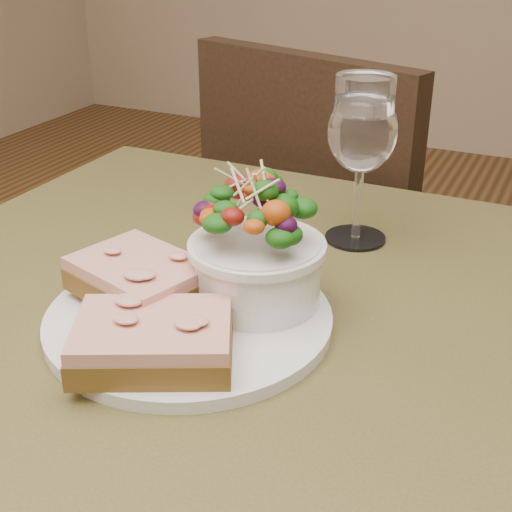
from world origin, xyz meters
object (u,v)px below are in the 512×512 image
at_px(sandwich_front, 153,340).
at_px(ramekin, 138,269).
at_px(cafe_table, 234,404).
at_px(wine_glass, 362,136).
at_px(sandwich_back, 140,277).
at_px(dinner_plate, 189,318).
at_px(salad_bowl, 257,244).
at_px(chair_far, 348,348).

bearing_deg(sandwich_front, ramekin, 103.22).
bearing_deg(cafe_table, wine_glass, 77.06).
xyz_separation_m(sandwich_back, wine_glass, (0.13, 0.24, 0.09)).
bearing_deg(dinner_plate, sandwich_front, -81.85).
relative_size(cafe_table, salad_bowl, 6.30).
xyz_separation_m(cafe_table, salad_bowl, (0.02, 0.02, 0.17)).
bearing_deg(wine_glass, sandwich_back, -118.72).
xyz_separation_m(chair_far, dinner_plate, (0.05, -0.69, 0.46)).
distance_m(dinner_plate, wine_glass, 0.28).
relative_size(dinner_plate, salad_bowl, 2.08).
distance_m(cafe_table, dinner_plate, 0.12).
height_order(chair_far, sandwich_back, chair_far).
height_order(chair_far, ramekin, chair_far).
bearing_deg(dinner_plate, cafe_table, 42.26).
height_order(dinner_plate, ramekin, ramekin).
bearing_deg(wine_glass, chair_far, 106.53).
bearing_deg(salad_bowl, ramekin, -167.73).
bearing_deg(dinner_plate, chair_far, 94.36).
bearing_deg(ramekin, sandwich_back, -52.69).
height_order(sandwich_back, wine_glass, wine_glass).
relative_size(chair_far, sandwich_back, 6.29).
relative_size(chair_far, ramekin, 13.80).
bearing_deg(dinner_plate, salad_bowl, 45.90).
relative_size(sandwich_back, wine_glass, 0.82).
xyz_separation_m(salad_bowl, wine_glass, (0.03, 0.20, 0.05)).
distance_m(cafe_table, sandwich_back, 0.16).
xyz_separation_m(dinner_plate, ramekin, (-0.07, 0.02, 0.03)).
distance_m(sandwich_front, wine_glass, 0.34).
bearing_deg(salad_bowl, chair_far, 98.77).
bearing_deg(chair_far, sandwich_front, 112.23).
xyz_separation_m(cafe_table, dinner_plate, (-0.03, -0.03, 0.11)).
distance_m(cafe_table, sandwich_front, 0.17).
height_order(cafe_table, chair_far, chair_far).
distance_m(cafe_table, salad_bowl, 0.17).
distance_m(salad_bowl, wine_glass, 0.21).
distance_m(cafe_table, wine_glass, 0.32).
xyz_separation_m(sandwich_front, wine_glass, (0.07, 0.32, 0.09)).
bearing_deg(sandwich_front, cafe_table, 52.92).
bearing_deg(sandwich_back, sandwich_front, -33.23).
distance_m(dinner_plate, ramekin, 0.08).
relative_size(sandwich_back, ramekin, 2.19).
height_order(salad_bowl, wine_glass, wine_glass).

